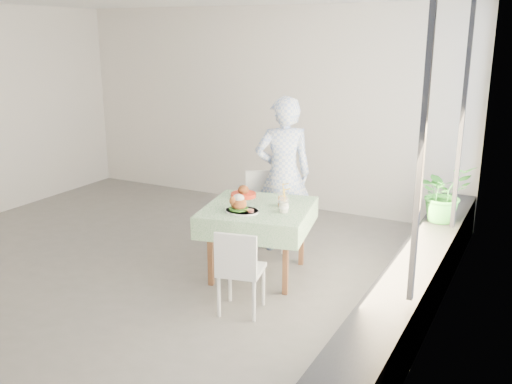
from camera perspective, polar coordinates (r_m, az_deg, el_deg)
The scene contains 14 objects.
floor at distance 6.55m, azimuth -9.42°, elevation -6.43°, with size 6.00×6.00×0.00m, color #585553.
wall_back at distance 8.26m, azimuth 0.68°, elevation 8.47°, with size 6.00×0.02×2.80m, color silver.
wall_right at distance 4.96m, azimuth 18.73°, elevation 2.72°, with size 0.02×5.00×2.80m, color silver.
window_pane at distance 4.92m, azimuth 18.64°, elevation 5.60°, with size 0.01×4.80×2.18m, color #D1E0F9.
window_ledge at distance 5.36m, azimuth 15.51°, elevation -9.08°, with size 0.40×4.80×0.50m, color black.
cafe_table at distance 5.86m, azimuth 0.21°, elevation -4.08°, with size 1.23×1.23×0.74m.
chair_far at distance 6.62m, azimuth 0.93°, elevation -3.39°, with size 0.58×0.58×0.89m.
chair_near at distance 5.18m, azimuth -1.51°, elevation -9.43°, with size 0.45×0.45×0.80m.
diner at distance 6.47m, azimuth 2.74°, elevation 1.77°, with size 0.65×0.42×1.77m, color #88A0DB.
main_dish at distance 5.58m, azimuth -1.59°, elevation -1.42°, with size 0.35×0.35×0.18m.
juice_cup_orange at distance 5.75m, azimuth 2.66°, elevation -0.82°, with size 0.10×0.10×0.29m.
juice_cup_lemonade at distance 5.57m, azimuth 2.80°, elevation -1.38°, with size 0.10×0.10×0.29m.
second_dish at distance 6.09m, azimuth -1.26°, elevation -0.14°, with size 0.27×0.27×0.13m.
potted_plant at distance 6.32m, azimuth 18.26°, elevation -0.09°, with size 0.55×0.48×0.62m, color #297627.
Camera 1 is at (3.72, -4.80, 2.45)m, focal length 40.00 mm.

